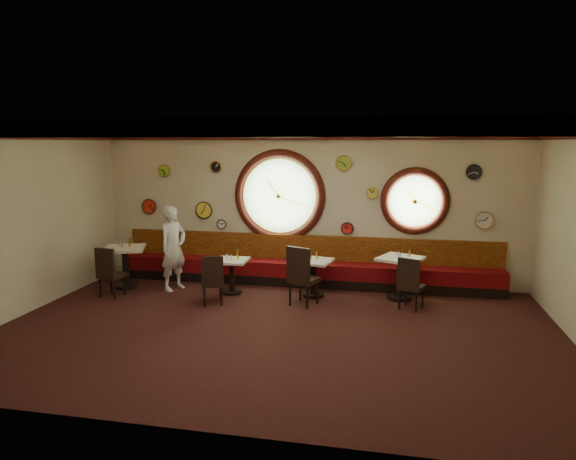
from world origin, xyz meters
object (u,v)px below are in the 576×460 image
object	(u,v)px
condiment_a_salt	(119,244)
table_c	(313,273)
condiment_a_bottle	(129,243)
condiment_b_bottle	(238,254)
chair_a	(109,269)
condiment_c_bottle	(317,255)
condiment_d_bottle	(410,253)
chair_b	(212,277)
condiment_b_pepper	(231,257)
condiment_c_pepper	(311,258)
chair_c	(301,272)
waiter	(173,248)
chair_d	(410,280)
condiment_c_salt	(311,257)
condiment_a_pepper	(122,245)
table_b	(232,272)
table_d	(400,273)
condiment_d_salt	(398,254)
condiment_b_salt	(227,256)
condiment_d_pepper	(400,256)
table_a	(125,262)

from	to	relation	value
condiment_a_salt	table_c	bearing A→B (deg)	1.74
condiment_a_bottle	condiment_b_bottle	bearing A→B (deg)	1.74
chair_a	condiment_c_bottle	world-z (taller)	chair_a
condiment_d_bottle	chair_b	bearing A→B (deg)	-161.66
condiment_b_pepper	condiment_c_pepper	world-z (taller)	condiment_c_pepper
chair_c	condiment_a_bottle	size ratio (longest dim) A/B	4.05
chair_a	chair_b	distance (m)	2.12
waiter	condiment_b_bottle	bearing A→B (deg)	-63.31
chair_c	chair_d	bearing A→B (deg)	26.01
condiment_c_salt	chair_a	bearing A→B (deg)	-166.84
condiment_a_pepper	condiment_d_bottle	world-z (taller)	condiment_a_pepper
table_c	chair_a	bearing A→B (deg)	-167.32
table_b	chair_d	distance (m)	3.45
table_d	condiment_b_bottle	size ratio (longest dim) A/B	5.64
table_c	condiment_a_salt	xyz separation A→B (m)	(-4.03, -0.12, 0.44)
condiment_c_salt	condiment_d_salt	distance (m)	1.67
condiment_d_salt	condiment_c_pepper	xyz separation A→B (m)	(-1.63, -0.26, -0.10)
condiment_c_pepper	chair_c	bearing A→B (deg)	-99.20
condiment_a_pepper	condiment_b_bottle	bearing A→B (deg)	4.52
condiment_a_bottle	chair_b	bearing A→B (deg)	-21.74
table_c	condiment_a_bottle	xyz separation A→B (m)	(-3.82, -0.09, 0.48)
chair_c	condiment_b_salt	xyz separation A→B (m)	(-1.59, 0.54, 0.11)
chair_b	condiment_d_pepper	distance (m)	3.54
table_c	condiment_a_salt	world-z (taller)	condiment_a_salt
chair_b	condiment_a_bottle	bearing A→B (deg)	135.79
table_a	table_b	bearing A→B (deg)	0.64
condiment_d_salt	condiment_d_pepper	world-z (taller)	condiment_d_salt
condiment_b_salt	condiment_c_bottle	world-z (taller)	condiment_c_bottle
table_b	chair_a	xyz separation A→B (m)	(-2.24, -0.74, 0.13)
chair_d	condiment_c_pepper	xyz separation A→B (m)	(-1.85, 0.39, 0.23)
chair_d	condiment_c_pepper	bearing A→B (deg)	-168.54
chair_d	condiment_b_salt	bearing A→B (deg)	-162.35
condiment_c_pepper	condiment_a_bottle	xyz separation A→B (m)	(-3.78, -0.01, 0.16)
condiment_a_pepper	chair_b	bearing A→B (deg)	-18.05
condiment_a_pepper	waiter	size ratio (longest dim) A/B	0.07
condiment_d_pepper	condiment_c_bottle	xyz separation A→B (m)	(-1.59, -0.00, -0.06)
table_a	chair_b	xyz separation A→B (m)	(2.16, -0.76, -0.00)
chair_d	condiment_c_salt	bearing A→B (deg)	-171.08
table_b	condiment_c_salt	world-z (taller)	condiment_c_salt
condiment_a_salt	condiment_b_pepper	xyz separation A→B (m)	(2.40, -0.00, -0.16)
condiment_a_pepper	condiment_d_pepper	bearing A→B (deg)	3.17
chair_d	condiment_c_salt	size ratio (longest dim) A/B	5.63
condiment_c_salt	condiment_d_bottle	size ratio (longest dim) A/B	0.77
chair_a	condiment_b_pepper	distance (m)	2.36
condiment_b_salt	condiment_c_salt	world-z (taller)	condiment_c_salt
condiment_b_pepper	condiment_d_pepper	bearing A→B (deg)	3.94
table_a	chair_a	distance (m)	0.72
chair_d	condiment_d_bottle	bearing A→B (deg)	113.72
chair_a	condiment_a_salt	xyz separation A→B (m)	(-0.17, 0.75, 0.34)
table_b	condiment_c_pepper	bearing A→B (deg)	1.98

